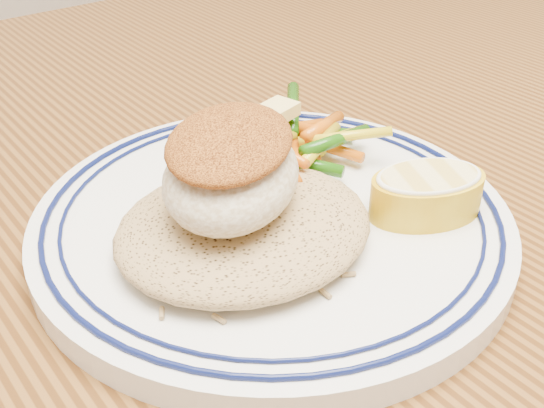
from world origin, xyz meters
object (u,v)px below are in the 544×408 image
at_px(dining_table, 206,367).
at_px(fish_fillet, 231,167).
at_px(vegetable_pile, 287,141).
at_px(rice_pilaf, 244,221).
at_px(lemon_wedge, 427,192).
at_px(plate, 272,220).

distance_m(dining_table, fish_fillet, 0.16).
distance_m(fish_fillet, vegetable_pile, 0.09).
bearing_deg(vegetable_pile, rice_pilaf, -142.62).
bearing_deg(lemon_wedge, fish_fillet, 155.18).
bearing_deg(rice_pilaf, dining_table, 103.45).
distance_m(rice_pilaf, fish_fillet, 0.03).
relative_size(plate, vegetable_pile, 2.48).
bearing_deg(rice_pilaf, lemon_wedge, -21.94).
xyz_separation_m(plate, rice_pilaf, (-0.03, -0.01, 0.02)).
relative_size(vegetable_pile, lemon_wedge, 1.39).
height_order(dining_table, plate, plate).
xyz_separation_m(rice_pilaf, fish_fillet, (-0.00, 0.01, 0.03)).
bearing_deg(lemon_wedge, plate, 141.57).
xyz_separation_m(fish_fillet, vegetable_pile, (0.07, 0.05, -0.03)).
bearing_deg(vegetable_pile, dining_table, -166.28).
xyz_separation_m(plate, lemon_wedge, (0.06, -0.05, 0.02)).
xyz_separation_m(rice_pilaf, lemon_wedge, (0.09, -0.04, 0.00)).
distance_m(rice_pilaf, vegetable_pile, 0.09).
distance_m(rice_pilaf, lemon_wedge, 0.10).
bearing_deg(dining_table, plate, -29.19).
height_order(plate, rice_pilaf, rice_pilaf).
distance_m(fish_fillet, lemon_wedge, 0.11).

